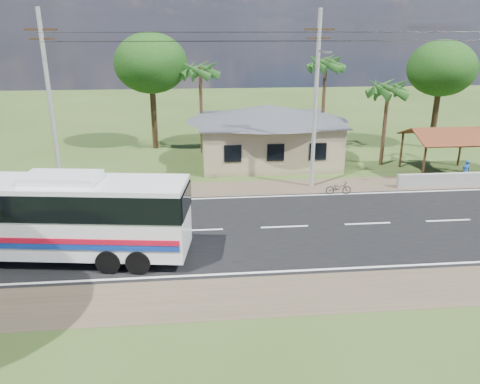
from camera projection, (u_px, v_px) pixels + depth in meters
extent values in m
plane|color=#304619|center=(285.00, 227.00, 24.54)|extent=(120.00, 120.00, 0.00)
cube|color=black|center=(285.00, 227.00, 24.54)|extent=(120.00, 10.00, 0.02)
cube|color=brown|center=(266.00, 187.00, 30.64)|extent=(120.00, 3.00, 0.01)
cube|color=brown|center=(315.00, 293.00, 18.44)|extent=(120.00, 3.00, 0.01)
cube|color=silver|center=(271.00, 196.00, 28.95)|extent=(120.00, 0.15, 0.01)
cube|color=silver|center=(305.00, 270.00, 20.12)|extent=(120.00, 0.15, 0.01)
cube|color=silver|center=(285.00, 227.00, 24.53)|extent=(120.00, 0.15, 0.01)
cube|color=tan|center=(267.00, 141.00, 36.31)|extent=(10.00, 8.00, 3.20)
cube|color=#4C4F54|center=(267.00, 120.00, 35.76)|extent=(10.60, 8.60, 0.10)
pyramid|color=#4C4F54|center=(268.00, 105.00, 35.38)|extent=(12.40, 10.00, 1.20)
cube|color=black|center=(233.00, 153.00, 32.23)|extent=(1.20, 0.08, 1.20)
cube|color=black|center=(276.00, 152.00, 32.50)|extent=(1.20, 0.08, 1.20)
cube|color=black|center=(318.00, 151.00, 32.77)|extent=(1.20, 0.08, 1.20)
cylinder|color=#3B2815|center=(424.00, 163.00, 31.36)|extent=(0.16, 0.16, 2.60)
cylinder|color=#3B2815|center=(401.00, 150.00, 34.74)|extent=(0.16, 0.16, 2.60)
cylinder|color=#3B2815|center=(460.00, 149.00, 35.16)|extent=(0.16, 0.16, 2.60)
cube|color=maroon|center=(455.00, 137.00, 31.70)|extent=(5.20, 2.28, 0.90)
cube|color=maroon|center=(439.00, 130.00, 33.76)|extent=(5.20, 2.28, 0.90)
cube|color=#3B2815|center=(447.00, 128.00, 32.61)|extent=(5.20, 0.12, 0.12)
cube|color=#9E9E99|center=(449.00, 180.00, 30.73)|extent=(7.00, 0.30, 0.90)
cylinder|color=#9E9E99|center=(51.00, 106.00, 27.65)|extent=(0.26, 0.26, 11.00)
cube|color=#3B2815|center=(40.00, 29.00, 26.23)|extent=(1.80, 0.12, 0.12)
cube|color=#3B2815|center=(42.00, 39.00, 26.39)|extent=(1.40, 0.10, 0.10)
cylinder|color=#9E9E99|center=(316.00, 102.00, 29.09)|extent=(0.26, 0.26, 11.00)
cube|color=#3B2815|center=(319.00, 29.00, 27.66)|extent=(1.80, 0.12, 0.12)
cube|color=#3B2815|center=(319.00, 38.00, 27.83)|extent=(1.40, 0.10, 0.10)
cylinder|color=gray|center=(323.00, 51.00, 27.12)|extent=(0.08, 2.00, 0.08)
cube|color=gray|center=(327.00, 52.00, 26.18)|extent=(0.50, 0.18, 0.12)
cylinder|color=black|center=(184.00, 33.00, 27.01)|extent=(16.00, 0.02, 0.02)
cylinder|color=black|center=(440.00, 33.00, 28.40)|extent=(15.00, 0.02, 0.02)
cylinder|color=#47301E|center=(384.00, 126.00, 34.73)|extent=(0.28, 0.28, 6.00)
cylinder|color=#47301E|center=(323.00, 107.00, 38.39)|extent=(0.28, 0.28, 7.50)
cylinder|color=#47301E|center=(201.00, 111.00, 38.05)|extent=(0.28, 0.28, 7.00)
cylinder|color=#47301E|center=(154.00, 114.00, 39.74)|extent=(0.50, 0.50, 5.95)
ellipsoid|color=#173A10|center=(151.00, 63.00, 38.36)|extent=(6.00, 6.00, 4.92)
cylinder|color=#47301E|center=(435.00, 115.00, 40.07)|extent=(0.50, 0.50, 5.60)
ellipsoid|color=#173A10|center=(442.00, 68.00, 38.77)|extent=(5.60, 5.60, 4.59)
cube|color=white|center=(43.00, 215.00, 20.59)|extent=(13.02, 4.40, 3.19)
cube|color=black|center=(40.00, 198.00, 20.32)|extent=(13.08, 4.47, 1.17)
cube|color=#B60B23|center=(30.00, 241.00, 19.51)|extent=(12.45, 1.78, 0.23)
cube|color=navy|center=(31.00, 246.00, 19.60)|extent=(12.45, 1.78, 0.23)
cube|color=white|center=(61.00, 178.00, 19.96)|extent=(3.40, 2.13, 0.32)
cylinder|color=black|center=(109.00, 261.00, 19.82)|extent=(1.11, 0.52, 1.06)
cylinder|color=black|center=(125.00, 237.00, 22.12)|extent=(1.11, 0.52, 1.06)
cylinder|color=black|center=(138.00, 262.00, 19.77)|extent=(1.11, 0.52, 1.06)
cylinder|color=black|center=(151.00, 237.00, 22.07)|extent=(1.11, 0.52, 1.06)
imported|color=black|center=(338.00, 188.00, 29.25)|extent=(1.62, 0.63, 0.84)
imported|color=#1B4694|center=(466.00, 171.00, 31.72)|extent=(0.55, 0.37, 1.46)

